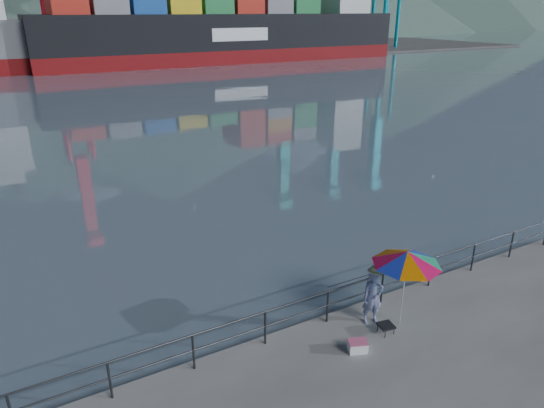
{
  "coord_description": "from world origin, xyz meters",
  "views": [
    {
      "loc": [
        -6.01,
        -7.66,
        8.3
      ],
      "look_at": [
        1.61,
        6.0,
        2.0
      ],
      "focal_mm": 32.0,
      "sensor_mm": 36.0,
      "label": 1
    }
  ],
  "objects": [
    {
      "name": "container_ship",
      "position": [
        31.88,
        73.13,
        5.81
      ],
      "size": [
        63.39,
        10.57,
        18.1
      ],
      "color": "maroon",
      "rests_on": "ground"
    },
    {
      "name": "folding_stool",
      "position": [
        2.12,
        0.49,
        0.14
      ],
      "size": [
        0.47,
        0.47,
        0.26
      ],
      "color": "black",
      "rests_on": "ground"
    },
    {
      "name": "fishing_rod",
      "position": [
        2.14,
        2.01,
        0.0
      ],
      "size": [
        0.66,
        1.62,
        1.22
      ],
      "primitive_type": "cylinder",
      "rotation": [
        0.96,
        0.0,
        0.38
      ],
      "color": "black",
      "rests_on": "ground"
    },
    {
      "name": "cooler_bag",
      "position": [
        0.95,
        0.25,
        0.14
      ],
      "size": [
        0.57,
        0.48,
        0.28
      ],
      "primitive_type": "cube",
      "rotation": [
        0.0,
        0.0,
        -0.38
      ],
      "color": "white",
      "rests_on": "ground"
    },
    {
      "name": "beach_umbrella",
      "position": [
        2.74,
        0.6,
        2.11
      ],
      "size": [
        2.16,
        2.16,
        2.31
      ],
      "color": "white",
      "rests_on": "ground"
    },
    {
      "name": "far_dock",
      "position": [
        10.0,
        93.0,
        0.0
      ],
      "size": [
        200.0,
        40.0,
        0.4
      ],
      "primitive_type": "cube",
      "color": "#514F4C",
      "rests_on": "ground"
    },
    {
      "name": "harbor_water",
      "position": [
        0.0,
        130.0,
        0.0
      ],
      "size": [
        500.0,
        280.0,
        0.0
      ],
      "primitive_type": "cube",
      "color": "slate",
      "rests_on": "ground"
    },
    {
      "name": "fisherman",
      "position": [
        2.1,
        1.1,
        0.81
      ],
      "size": [
        0.69,
        0.56,
        1.63
      ],
      "primitive_type": "imported",
      "rotation": [
        0.0,
        0.0,
        -0.32
      ],
      "color": "navy",
      "rests_on": "ground"
    },
    {
      "name": "guardrail",
      "position": [
        0.0,
        1.7,
        0.52
      ],
      "size": [
        22.0,
        0.06,
        1.03
      ],
      "color": "#2D3033",
      "rests_on": "ground"
    },
    {
      "name": "container_stacks",
      "position": [
        38.49,
        93.5,
        2.83
      ],
      "size": [
        58.0,
        5.4,
        7.8
      ],
      "color": "red",
      "rests_on": "ground"
    }
  ]
}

